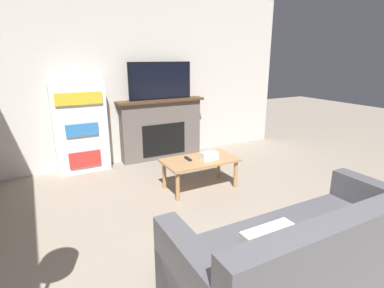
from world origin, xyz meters
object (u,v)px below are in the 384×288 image
Objects in this scene: fireplace at (161,129)px; couch at (309,261)px; coffee_table at (200,163)px; bookshelf at (81,128)px; tv at (160,81)px.

couch is (-0.28, -3.39, -0.22)m from fireplace.
couch is 2.00m from coffee_table.
bookshelf is (-1.01, 3.37, 0.39)m from couch.
fireplace is 0.80m from tv.
fireplace reaches higher than coffee_table.
bookshelf is at bearing 132.15° from coffee_table.
fireplace is at bearing 85.29° from couch.
tv reaches higher than coffee_table.
coffee_table is at bearing 83.16° from couch.
tv is 3.53m from couch.
couch reaches higher than coffee_table.
bookshelf is at bearing -179.90° from tv.
coffee_table is (0.24, 1.99, 0.06)m from couch.
fireplace is at bearing 88.33° from coffee_table.
coffee_table is 1.89m from bookshelf.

